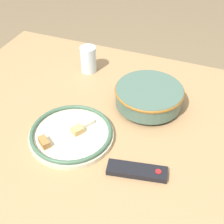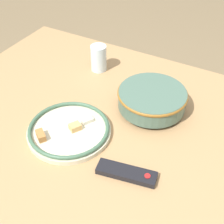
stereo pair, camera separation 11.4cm
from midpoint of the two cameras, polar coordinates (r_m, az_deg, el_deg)
name	(u,v)px [view 2 (the right image)]	position (r m, az deg, el deg)	size (l,w,h in m)	color
dining_table	(108,138)	(1.20, 2.04, -4.84)	(1.43, 1.05, 0.74)	tan
noodle_bowl	(152,99)	(1.20, 10.04, 2.27)	(0.27, 0.27, 0.08)	#4C6B5B
food_plate	(69,130)	(1.11, -4.98, -3.43)	(0.30, 0.30, 0.04)	beige
tv_remote	(127,173)	(0.99, 6.03, -11.18)	(0.20, 0.09, 0.02)	black
drinking_glass	(99,58)	(1.40, -0.11, 9.76)	(0.07, 0.07, 0.12)	silver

